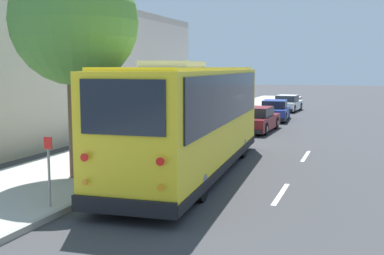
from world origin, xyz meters
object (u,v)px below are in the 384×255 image
object	(u,v)px
shuttle_bus	(192,114)
parked_sedan_white	(287,104)
parked_sedan_blue	(275,111)
sign_post_near	(49,171)
street_tree	(76,14)
sign_post_far	(90,165)
parked_sedan_maroon	(257,120)
fire_hydrant	(208,128)

from	to	relation	value
shuttle_bus	parked_sedan_white	xyz separation A→B (m)	(23.74, 0.45, -1.36)
parked_sedan_blue	sign_post_near	size ratio (longest dim) A/B	2.67
street_tree	sign_post_far	size ratio (longest dim) A/B	5.45
parked_sedan_maroon	fire_hydrant	bearing A→B (deg)	157.18
parked_sedan_maroon	sign_post_near	world-z (taller)	sign_post_near
shuttle_bus	sign_post_near	bearing A→B (deg)	156.77
parked_sedan_white	sign_post_far	bearing A→B (deg)	-179.12
street_tree	fire_hydrant	size ratio (longest dim) A/B	8.75
parked_sedan_blue	shuttle_bus	bearing A→B (deg)	176.65
shuttle_bus	parked_sedan_maroon	size ratio (longest dim) A/B	2.47
parked_sedan_white	fire_hydrant	distance (m)	16.42
parked_sedan_white	parked_sedan_maroon	bearing A→B (deg)	-175.06
parked_sedan_blue	parked_sedan_white	bearing A→B (deg)	-2.36
shuttle_bus	street_tree	xyz separation A→B (m)	(-1.98, 2.94, 3.06)
parked_sedan_maroon	parked_sedan_blue	size ratio (longest dim) A/B	1.02
parked_sedan_white	fire_hydrant	world-z (taller)	parked_sedan_white
shuttle_bus	fire_hydrant	world-z (taller)	shuttle_bus
sign_post_near	shuttle_bus	bearing A→B (deg)	-19.38
parked_sedan_maroon	street_tree	bearing A→B (deg)	169.65
parked_sedan_white	parked_sedan_blue	bearing A→B (deg)	-174.48
shuttle_bus	fire_hydrant	bearing A→B (deg)	10.05
shuttle_bus	fire_hydrant	distance (m)	7.73
parked_sedan_maroon	sign_post_far	size ratio (longest dim) A/B	3.50
parked_sedan_white	sign_post_far	distance (m)	27.04
parked_sedan_maroon	street_tree	size ratio (longest dim) A/B	0.64
shuttle_bus	parked_sedan_maroon	xyz separation A→B (m)	(11.00, 0.18, -1.33)
sign_post_near	fire_hydrant	distance (m)	12.49
fire_hydrant	parked_sedan_blue	bearing A→B (deg)	-9.61
fire_hydrant	sign_post_far	bearing A→B (deg)	-179.81
parked_sedan_blue	sign_post_far	distance (m)	20.11
sign_post_near	parked_sedan_white	bearing A→B (deg)	-2.66
street_tree	sign_post_near	xyz separation A→B (m)	(-3.12, -1.15, -4.00)
parked_sedan_white	street_tree	size ratio (longest dim) A/B	0.60
parked_sedan_blue	sign_post_far	world-z (taller)	sign_post_far
parked_sedan_blue	sign_post_near	bearing A→B (deg)	171.77
street_tree	sign_post_far	bearing A→B (deg)	-138.24
sign_post_far	fire_hydrant	world-z (taller)	sign_post_far
parked_sedan_white	shuttle_bus	bearing A→B (deg)	-175.18
street_tree	parked_sedan_white	bearing A→B (deg)	-5.52
shuttle_bus	sign_post_far	world-z (taller)	shuttle_bus
shuttle_bus	parked_sedan_blue	bearing A→B (deg)	-3.05
sign_post_near	parked_sedan_blue	bearing A→B (deg)	-4.07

